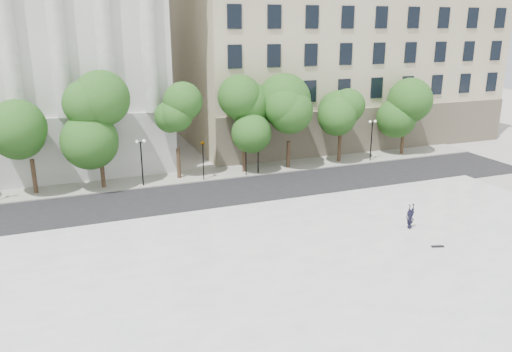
% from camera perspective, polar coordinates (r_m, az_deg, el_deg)
% --- Properties ---
extents(ground, '(160.00, 160.00, 0.00)m').
position_cam_1_polar(ground, '(26.50, 8.01, -14.12)').
color(ground, '#AEACA5').
rests_on(ground, ground).
extents(plaza, '(44.00, 22.00, 0.45)m').
position_cam_1_polar(plaza, '(28.70, 5.10, -10.92)').
color(plaza, white).
rests_on(plaza, ground).
extents(street, '(60.00, 8.00, 0.02)m').
position_cam_1_polar(street, '(41.65, -3.97, -2.15)').
color(street, black).
rests_on(street, ground).
extents(far_sidewalk, '(60.00, 4.00, 0.12)m').
position_cam_1_polar(far_sidewalk, '(47.13, -6.13, 0.14)').
color(far_sidewalk, '#98978D').
rests_on(far_sidewalk, ground).
extents(building_east, '(36.00, 26.15, 23.00)m').
position_cam_1_polar(building_east, '(66.53, 7.40, 14.68)').
color(building_east, beige).
rests_on(building_east, ground).
extents(traffic_light_west, '(0.45, 1.71, 4.18)m').
position_cam_1_polar(traffic_light_west, '(44.54, -6.12, 3.96)').
color(traffic_light_west, black).
rests_on(traffic_light_west, ground).
extents(traffic_light_east, '(0.91, 1.90, 4.25)m').
position_cam_1_polar(traffic_light_east, '(45.71, -1.17, 4.48)').
color(traffic_light_east, black).
rests_on(traffic_light_east, ground).
extents(person_lying, '(0.65, 1.74, 0.47)m').
position_cam_1_polar(person_lying, '(35.19, 17.14, -5.39)').
color(person_lying, black).
rests_on(person_lying, plaza).
extents(skateboard, '(0.79, 0.42, 0.08)m').
position_cam_1_polar(skateboard, '(33.00, 20.05, -7.57)').
color(skateboard, black).
rests_on(skateboard, plaza).
extents(street_trees, '(48.36, 4.91, 7.87)m').
position_cam_1_polar(street_trees, '(45.87, -4.51, 6.46)').
color(street_trees, '#382619').
rests_on(street_trees, ground).
extents(lamp_posts, '(36.13, 0.28, 4.34)m').
position_cam_1_polar(lamp_posts, '(45.09, -5.72, 3.12)').
color(lamp_posts, black).
rests_on(lamp_posts, ground).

